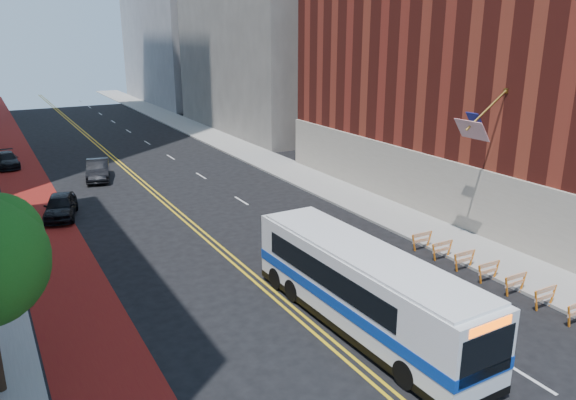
% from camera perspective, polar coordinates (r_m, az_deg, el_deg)
% --- Properties ---
extents(ground, '(160.00, 160.00, 0.00)m').
position_cam_1_polar(ground, '(20.27, 9.71, -18.34)').
color(ground, black).
rests_on(ground, ground).
extents(sidewalk_right, '(4.00, 140.00, 0.15)m').
position_cam_1_polar(sidewalk_right, '(49.68, -1.04, 3.58)').
color(sidewalk_right, gray).
rests_on(sidewalk_right, ground).
extents(bus_lane_paint, '(3.60, 140.00, 0.01)m').
position_cam_1_polar(bus_lane_paint, '(44.26, -24.63, 0.20)').
color(bus_lane_paint, maroon).
rests_on(bus_lane_paint, ground).
extents(center_line_inner, '(0.14, 140.00, 0.01)m').
position_cam_1_polar(center_line_inner, '(45.43, -14.71, 1.62)').
color(center_line_inner, gold).
rests_on(center_line_inner, ground).
extents(center_line_outer, '(0.14, 140.00, 0.01)m').
position_cam_1_polar(center_line_outer, '(45.52, -14.27, 1.69)').
color(center_line_outer, gold).
rests_on(center_line_outer, ground).
extents(lane_dashes, '(0.14, 98.20, 0.01)m').
position_cam_1_polar(lane_dashes, '(54.22, -11.83, 4.29)').
color(lane_dashes, silver).
rests_on(lane_dashes, ground).
extents(brick_building, '(18.73, 36.00, 22.00)m').
position_cam_1_polar(brick_building, '(40.93, 24.70, 14.60)').
color(brick_building, maroon).
rests_on(brick_building, ground).
extents(construction_barriers, '(1.42, 10.91, 1.00)m').
position_cam_1_polar(construction_barriers, '(28.15, 20.88, -7.11)').
color(construction_barriers, orange).
rests_on(construction_barriers, ground).
extents(transit_bus, '(3.00, 12.34, 3.37)m').
position_cam_1_polar(transit_bus, '(22.89, 7.47, -8.74)').
color(transit_bus, white).
rests_on(transit_bus, ground).
extents(car_a, '(2.87, 4.85, 1.55)m').
position_cam_1_polar(car_a, '(38.70, -22.11, -0.57)').
color(car_a, black).
rests_on(car_a, ground).
extents(car_b, '(2.69, 5.09, 1.59)m').
position_cam_1_polar(car_b, '(47.50, -18.76, 2.92)').
color(car_b, black).
rests_on(car_b, ground).
extents(car_c, '(1.97, 4.53, 1.30)m').
position_cam_1_polar(car_c, '(54.86, -26.67, 3.65)').
color(car_c, black).
rests_on(car_c, ground).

